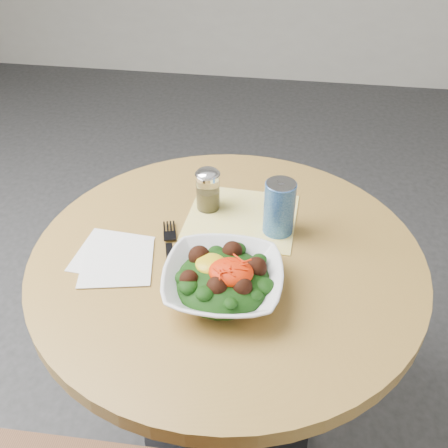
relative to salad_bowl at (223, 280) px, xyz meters
name	(u,v)px	position (x,y,z in m)	size (l,w,h in m)	color
ground	(226,429)	(-0.01, 0.13, -0.78)	(6.00, 6.00, 0.00)	#2C2C2E
table	(227,311)	(-0.01, 0.13, -0.23)	(0.90, 0.90, 0.75)	black
cloth_napkin	(242,217)	(0.00, 0.26, -0.03)	(0.27, 0.24, 0.00)	#DBBD0B
paper_napkins	(114,258)	(-0.26, 0.07, -0.03)	(0.20, 0.21, 0.00)	white
salad_bowl	(223,280)	(0.00, 0.00, 0.00)	(0.26, 0.26, 0.09)	white
fork	(170,250)	(-0.14, 0.11, -0.03)	(0.08, 0.23, 0.00)	black
spice_shaker	(208,190)	(-0.09, 0.29, 0.02)	(0.06, 0.06, 0.11)	silver
beverage_can	(279,208)	(0.10, 0.22, 0.03)	(0.07, 0.07, 0.14)	navy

